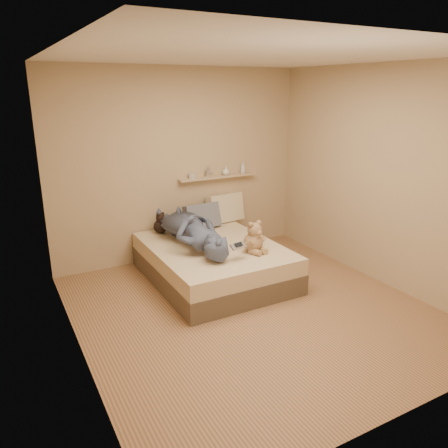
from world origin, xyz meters
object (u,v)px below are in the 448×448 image
game_console (238,246)px  wall_shelf (218,177)px  bed (213,262)px  dark_plush (161,224)px  pillow_cream (225,208)px  teddy_bear (254,239)px  person (190,228)px  pillow_grey (202,216)px

game_console → wall_shelf: size_ratio=0.17×
bed → dark_plush: dark_plush is taller
game_console → dark_plush: size_ratio=0.70×
pillow_cream → dark_plush: bearing=-175.4°
teddy_bear → wall_shelf: size_ratio=0.32×
teddy_bear → dark_plush: (-0.72, 1.19, -0.03)m
person → pillow_cream: bearing=-141.7°
dark_plush → person: 0.60m
dark_plush → person: size_ratio=0.17×
dark_plush → pillow_grey: pillow_grey is taller
dark_plush → bed: bearing=-61.4°
game_console → wall_shelf: wall_shelf is taller
person → wall_shelf: size_ratio=1.38×
game_console → pillow_cream: 1.52m
bed → wall_shelf: bearing=58.8°
teddy_bear → dark_plush: size_ratio=1.34×
dark_plush → wall_shelf: (0.96, 0.16, 0.53)m
pillow_grey → game_console: bearing=-97.3°
game_console → wall_shelf: 1.64m
game_console → pillow_cream: (0.60, 1.40, 0.03)m
bed → pillow_cream: (0.62, 0.83, 0.43)m
bed → pillow_grey: pillow_grey is taller
dark_plush → pillow_cream: bearing=4.6°
dark_plush → pillow_cream: 1.03m
pillow_cream → person: 1.06m
game_console → person: size_ratio=0.12×
game_console → dark_plush: dark_plush is taller
teddy_bear → pillow_grey: teddy_bear is taller
game_console → dark_plush: bearing=108.1°
teddy_bear → dark_plush: 1.39m
teddy_bear → person: person is taller
teddy_bear → wall_shelf: 1.46m
teddy_bear → person: size_ratio=0.23×
wall_shelf → pillow_cream: bearing=-47.8°
bed → pillow_grey: (0.19, 0.69, 0.40)m
game_console → bed: bearing=92.4°
dark_plush → person: (0.18, -0.56, 0.07)m
dark_plush → pillow_grey: bearing=-5.5°
dark_plush → teddy_bear: bearing=-58.6°
teddy_bear → game_console: bearing=-156.5°
pillow_grey → wall_shelf: size_ratio=0.42×
person → game_console: bearing=109.0°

